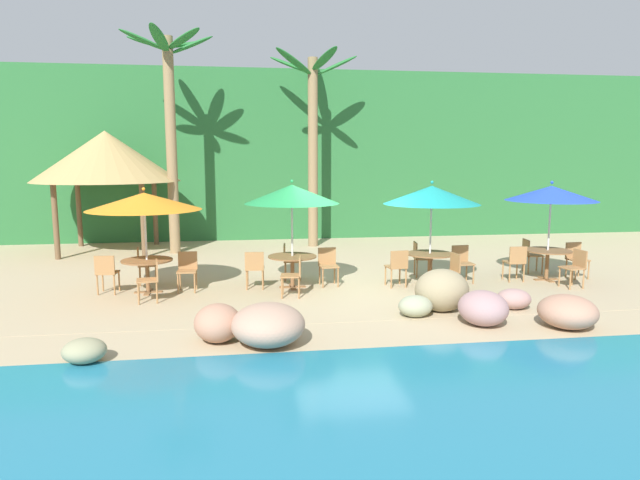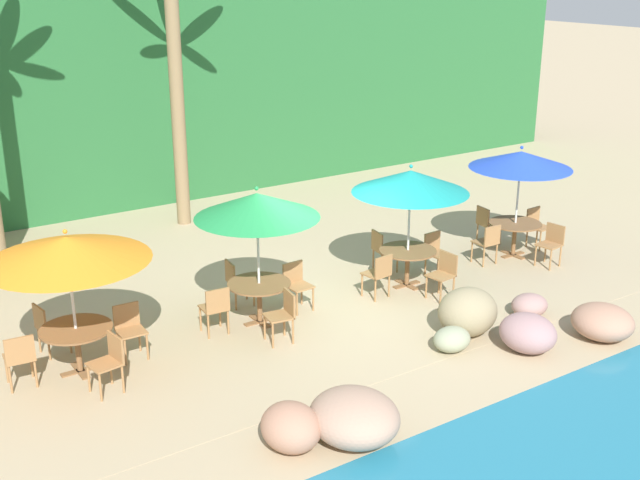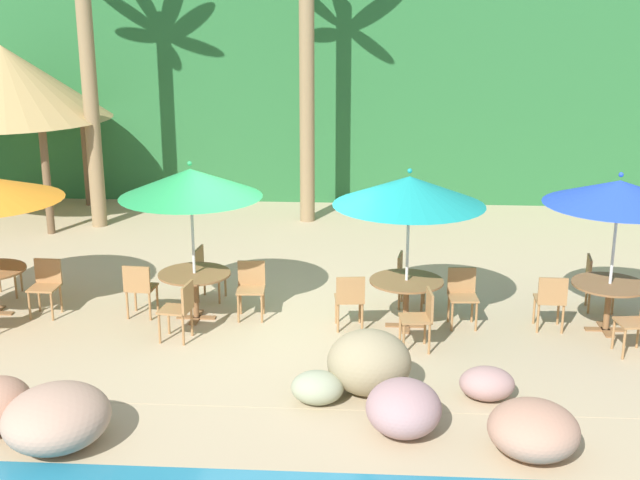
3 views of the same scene
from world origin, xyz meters
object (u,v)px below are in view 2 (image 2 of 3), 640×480
chair_orange_inland (47,325)px  umbrella_green (257,205)px  chair_orange_right (110,359)px  umbrella_teal (411,181)px  chair_teal_inland (382,248)px  chair_green_right (283,313)px  dining_table_teal (408,256)px  chair_teal_seaward (436,250)px  umbrella_orange (67,249)px  chair_teal_left (379,273)px  chair_teal_right (444,272)px  chair_blue_seaward (536,224)px  chair_green_seaward (296,282)px  palm_tree_second (174,51)px  dining_table_orange (77,336)px  chair_blue_inland (486,222)px  umbrella_blue (521,160)px  chair_orange_left (20,357)px  dining_table_blue (515,228)px  chair_blue_right (552,242)px  chair_green_left (216,307)px  dining_table_green (259,290)px  chair_blue_left (488,241)px  chair_green_inland (236,280)px

chair_orange_inland → umbrella_green: bearing=-13.3°
chair_orange_right → umbrella_teal: 6.42m
umbrella_teal → chair_teal_inland: size_ratio=2.78×
chair_green_right → dining_table_teal: chair_green_right is taller
umbrella_teal → chair_teal_seaward: bearing=9.5°
umbrella_orange → chair_teal_left: umbrella_orange is taller
umbrella_orange → chair_teal_right: umbrella_orange is taller
chair_orange_inland → chair_blue_seaward: 10.45m
umbrella_orange → chair_teal_seaward: (7.24, 0.04, -1.50)m
chair_orange_right → dining_table_teal: chair_orange_right is taller
chair_green_seaward → umbrella_teal: size_ratio=0.36×
chair_green_right → dining_table_teal: 3.32m
chair_teal_seaward → palm_tree_second: (-2.80, 5.90, 3.55)m
dining_table_orange → umbrella_green: 3.54m
umbrella_orange → chair_teal_seaward: umbrella_orange is taller
chair_blue_inland → palm_tree_second: palm_tree_second is taller
dining_table_orange → chair_teal_right: 6.65m
umbrella_teal → umbrella_blue: umbrella_teal is taller
chair_orange_left → dining_table_blue: size_ratio=0.79×
dining_table_orange → umbrella_teal: size_ratio=0.45×
palm_tree_second → umbrella_orange: bearing=-126.8°
chair_orange_right → umbrella_blue: bearing=4.7°
dining_table_orange → chair_blue_right: chair_blue_right is taller
dining_table_orange → chair_teal_inland: (6.43, 0.75, -0.10)m
chair_orange_inland → chair_green_seaward: size_ratio=1.00×
chair_green_left → umbrella_teal: bearing=-1.4°
chair_orange_right → chair_blue_right: size_ratio=1.00×
chair_green_right → chair_teal_seaward: same height
dining_table_green → chair_blue_inland: bearing=7.0°
umbrella_teal → palm_tree_second: palm_tree_second is taller
umbrella_blue → palm_tree_second: (-4.92, 6.01, 1.96)m
dining_table_orange → chair_orange_inland: 0.86m
chair_orange_left → umbrella_teal: size_ratio=0.36×
chair_orange_left → chair_orange_right: bearing=-37.1°
chair_green_seaward → chair_blue_left: bearing=-3.9°
chair_orange_left → chair_green_right: same height
chair_green_inland → chair_teal_seaward: bearing=-11.7°
chair_green_inland → chair_blue_right: (6.38, -1.78, 0.00)m
chair_teal_left → umbrella_blue: 4.13m
chair_orange_right → chair_blue_inland: 9.31m
chair_green_left → chair_blue_seaward: 7.87m
umbrella_green → chair_green_seaward: 1.83m
dining_table_teal → chair_blue_seaward: 3.82m
chair_orange_left → chair_blue_right: 10.47m
chair_orange_left → chair_orange_right: 1.34m
chair_blue_left → chair_orange_inland: bearing=173.7°
chair_orange_right → chair_teal_inland: 6.42m
dining_table_orange → chair_green_right: size_ratio=1.26×
chair_blue_left → chair_teal_right: bearing=-157.6°
chair_blue_left → chair_blue_seaward: bearing=7.6°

